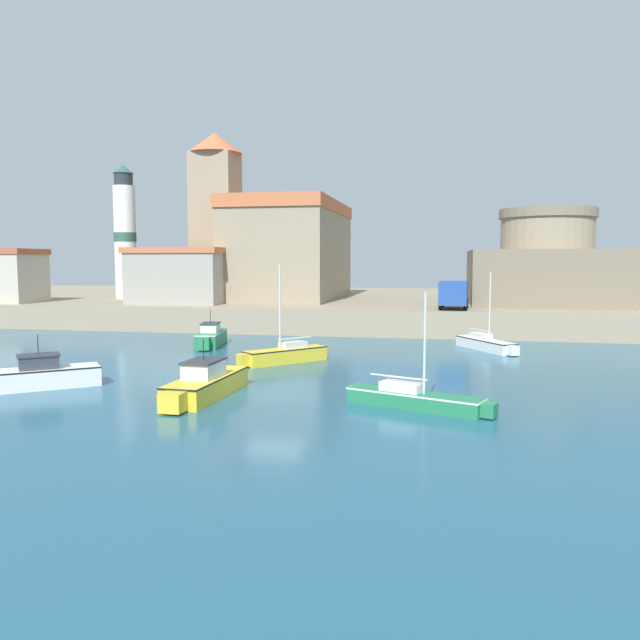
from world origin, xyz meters
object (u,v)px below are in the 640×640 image
at_px(fortress, 546,269).
at_px(sailboat_green_0, 415,398).
at_px(motorboat_green_1, 211,337).
at_px(harbor_shed_near_wharf, 6,275).
at_px(harbor_shed_mid_row, 181,275).
at_px(motorboat_yellow_3, 205,383).
at_px(truck_on_quay, 454,294).
at_px(lighthouse, 125,235).
at_px(sailboat_yellow_5, 285,354).
at_px(motorboat_white_4, 41,375).
at_px(church, 279,244).
at_px(sailboat_white_2, 486,343).

bearing_deg(fortress, sailboat_green_0, -106.44).
bearing_deg(motorboat_green_1, harbor_shed_near_wharf, 156.60).
xyz_separation_m(sailboat_green_0, motorboat_green_1, (-14.56, 15.57, 0.22)).
distance_m(harbor_shed_near_wharf, harbor_shed_mid_row, 16.15).
height_order(motorboat_yellow_3, truck_on_quay, truck_on_quay).
height_order(fortress, lighthouse, lighthouse).
height_order(harbor_shed_near_wharf, harbor_shed_mid_row, harbor_shed_mid_row).
bearing_deg(motorboat_yellow_3, motorboat_green_1, 110.24).
xyz_separation_m(motorboat_green_1, sailboat_yellow_5, (6.74, -5.93, -0.11)).
relative_size(sailboat_green_0, sailboat_yellow_5, 1.06).
xyz_separation_m(sailboat_green_0, harbor_shed_near_wharf, (-38.14, 25.77, 4.07)).
bearing_deg(sailboat_yellow_5, motorboat_white_4, -135.59).
distance_m(sailboat_green_0, church, 39.94).
bearing_deg(fortress, motorboat_green_1, -143.81).
height_order(sailboat_white_2, motorboat_yellow_3, sailboat_white_2).
bearing_deg(fortress, harbor_shed_near_wharf, -170.94).
xyz_separation_m(church, lighthouse, (-14.96, -3.33, 0.96)).
bearing_deg(sailboat_yellow_5, sailboat_green_0, -50.95).
relative_size(motorboat_green_1, harbor_shed_near_wharf, 0.89).
distance_m(motorboat_white_4, fortress, 42.66).
bearing_deg(harbor_shed_near_wharf, fortress, 9.06).
bearing_deg(harbor_shed_mid_row, sailboat_green_0, -51.62).
height_order(church, fortress, church).
height_order(motorboat_white_4, harbor_shed_near_wharf, harbor_shed_near_wharf).
bearing_deg(sailboat_yellow_5, motorboat_green_1, 138.67).
distance_m(sailboat_green_0, motorboat_green_1, 21.31).
xyz_separation_m(lighthouse, truck_on_quay, (31.97, -7.55, -5.17)).
relative_size(motorboat_yellow_3, truck_on_quay, 1.45).
relative_size(harbor_shed_mid_row, truck_on_quay, 1.97).
xyz_separation_m(church, fortress, (25.04, -2.84, -2.36)).
relative_size(motorboat_white_4, lighthouse, 0.38).
relative_size(sailboat_white_2, truck_on_quay, 1.21).
height_order(motorboat_green_1, lighthouse, lighthouse).
bearing_deg(church, motorboat_green_1, -88.27).
xyz_separation_m(sailboat_yellow_5, truck_on_quay, (9.65, 15.75, 2.73)).
relative_size(sailboat_green_0, truck_on_quay, 1.35).
distance_m(motorboat_white_4, lighthouse, 35.75).
relative_size(lighthouse, harbor_shed_mid_row, 1.51).
bearing_deg(motorboat_green_1, sailboat_green_0, -46.92).
bearing_deg(sailboat_green_0, harbor_shed_mid_row, 128.38).
distance_m(sailboat_green_0, sailboat_white_2, 17.58).
xyz_separation_m(motorboat_white_4, sailboat_yellow_5, (9.21, 9.02, -0.09)).
xyz_separation_m(fortress, lighthouse, (-40.00, -0.49, 3.32)).
bearing_deg(lighthouse, sailboat_yellow_5, -46.24).
distance_m(sailboat_yellow_5, truck_on_quay, 18.67).
bearing_deg(church, lighthouse, -167.46).
xyz_separation_m(sailboat_green_0, harbor_shed_mid_row, (-22.14, 27.95, 4.12)).
relative_size(motorboat_white_4, truck_on_quay, 1.13).
xyz_separation_m(motorboat_white_4, lighthouse, (-13.11, 32.33, 7.81)).
bearing_deg(church, motorboat_white_4, -92.97).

